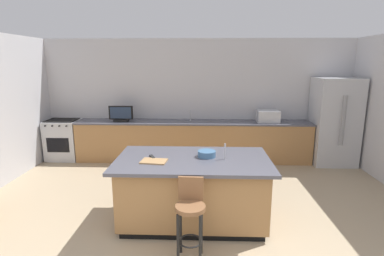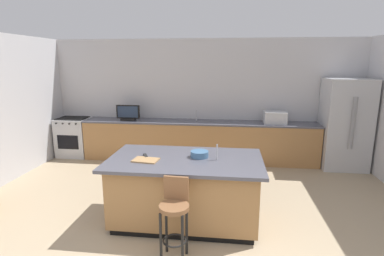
{
  "view_description": "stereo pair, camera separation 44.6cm",
  "coord_description": "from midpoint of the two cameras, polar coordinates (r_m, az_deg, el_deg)",
  "views": [
    {
      "loc": [
        0.13,
        -1.93,
        2.24
      ],
      "look_at": [
        -0.06,
        3.28,
        1.09
      ],
      "focal_mm": 28.29,
      "sensor_mm": 36.0,
      "label": 1
    },
    {
      "loc": [
        0.58,
        -1.9,
        2.24
      ],
      "look_at": [
        -0.06,
        3.28,
        1.09
      ],
      "focal_mm": 28.29,
      "sensor_mm": 36.0,
      "label": 2
    }
  ],
  "objects": [
    {
      "name": "range_oven",
      "position": [
        7.73,
        -19.81,
        -1.6
      ],
      "size": [
        0.72,
        0.63,
        0.93
      ],
      "color": "#B7BABF",
      "rests_on": "ground_plane"
    },
    {
      "name": "counter_back",
      "position": [
        6.93,
        3.09,
        -2.49
      ],
      "size": [
        5.29,
        0.62,
        0.91
      ],
      "color": "#9E7042",
      "rests_on": "ground_plane"
    },
    {
      "name": "tv_remote",
      "position": [
        4.27,
        -5.81,
        -5.27
      ],
      "size": [
        0.11,
        0.17,
        0.02
      ],
      "primitive_type": "cube",
      "rotation": [
        0.0,
        0.0,
        0.43
      ],
      "color": "black",
      "rests_on": "kitchen_island"
    },
    {
      "name": "microwave",
      "position": [
        6.9,
        17.17,
        1.89
      ],
      "size": [
        0.48,
        0.36,
        0.26
      ],
      "primitive_type": "cube",
      "color": "#B7BABF",
      "rests_on": "counter_back"
    },
    {
      "name": "wall_back",
      "position": [
        7.12,
        4.11,
        5.43
      ],
      "size": [
        7.55,
        0.12,
        2.75
      ],
      "primitive_type": "cube",
      "color": "#BCBCC1",
      "rests_on": "ground_plane"
    },
    {
      "name": "sink_faucet_island",
      "position": [
        4.11,
        7.85,
        -4.55
      ],
      "size": [
        0.02,
        0.02,
        0.22
      ],
      "primitive_type": "cylinder",
      "color": "#B2B2B7",
      "rests_on": "kitchen_island"
    },
    {
      "name": "bar_stool_center",
      "position": [
        3.54,
        0.42,
        -15.68
      ],
      "size": [
        0.34,
        0.35,
        0.95
      ],
      "rotation": [
        0.0,
        0.0,
        -0.05
      ],
      "color": "brown",
      "rests_on": "ground_plane"
    },
    {
      "name": "cutting_board",
      "position": [
        4.09,
        -5.64,
        -6.06
      ],
      "size": [
        0.36,
        0.27,
        0.02
      ],
      "primitive_type": "cube",
      "rotation": [
        0.0,
        0.0,
        -0.13
      ],
      "color": "#A87F51",
      "rests_on": "kitchen_island"
    },
    {
      "name": "refrigerator",
      "position": [
        7.23,
        28.45,
        0.65
      ],
      "size": [
        0.9,
        0.81,
        1.9
      ],
      "color": "#B7BABF",
      "rests_on": "ground_plane"
    },
    {
      "name": "kitchen_island",
      "position": [
        4.32,
        1.68,
        -11.59
      ],
      "size": [
        2.11,
        1.21,
        0.94
      ],
      "color": "black",
      "rests_on": "ground_plane"
    },
    {
      "name": "fruit_bowl",
      "position": [
        4.22,
        4.47,
        -4.96
      ],
      "size": [
        0.25,
        0.25,
        0.09
      ],
      "primitive_type": "cylinder",
      "color": "#3F668C",
      "rests_on": "kitchen_island"
    },
    {
      "name": "tv_monitor",
      "position": [
        7.04,
        -10.19,
        2.72
      ],
      "size": [
        0.54,
        0.16,
        0.35
      ],
      "color": "black",
      "rests_on": "counter_back"
    },
    {
      "name": "sink_faucet_back",
      "position": [
        6.9,
        2.7,
        2.35
      ],
      "size": [
        0.02,
        0.02,
        0.24
      ],
      "primitive_type": "cylinder",
      "color": "#B2B2B7",
      "rests_on": "counter_back"
    }
  ]
}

